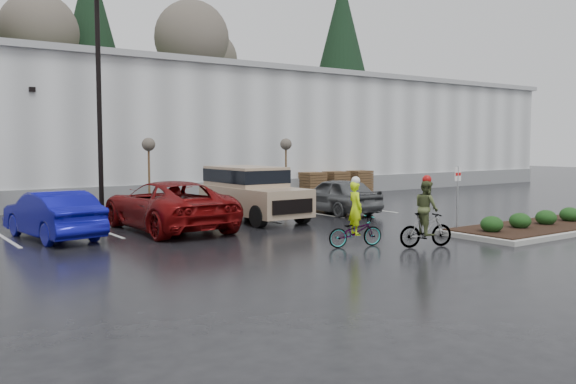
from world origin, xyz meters
TOP-DOWN VIEW (x-y plane):
  - ground at (0.00, 0.00)m, footprint 120.00×120.00m
  - warehouse at (0.00, 21.99)m, footprint 60.50×15.50m
  - wooded_ridge at (0.00, 45.00)m, footprint 80.00×25.00m
  - lamppost at (-4.00, 12.00)m, footprint 0.50×1.00m
  - sapling_mid at (-1.50, 13.00)m, footprint 0.60×0.60m
  - sapling_east at (6.00, 13.00)m, footprint 0.60×0.60m
  - pallet_stack_a at (8.50, 14.00)m, footprint 1.20×1.20m
  - pallet_stack_b at (10.20, 14.00)m, footprint 1.20×1.20m
  - pallet_stack_c at (12.00, 14.00)m, footprint 1.20×1.20m
  - curb_island at (7.00, -1.00)m, footprint 8.00×3.00m
  - mulch_bed at (7.00, -1.00)m, footprint 7.60×2.60m
  - shrub_a at (4.00, -1.00)m, footprint 0.70×0.70m
  - shrub_b at (5.50, -1.00)m, footprint 0.70×0.70m
  - shrub_c at (7.00, -1.00)m, footprint 0.70×0.70m
  - shrub_d at (8.50, -1.00)m, footprint 0.70×0.70m
  - fire_lane_sign at (3.80, 0.20)m, footprint 0.30×0.05m
  - car_blue at (-7.28, 6.78)m, footprint 2.12×4.70m
  - car_red at (-3.58, 6.48)m, footprint 2.82×6.07m
  - suv_tan at (0.16, 6.89)m, footprint 2.20×5.10m
  - car_grey at (4.28, 6.90)m, footprint 1.95×4.49m
  - cyclist_hivis at (-0.66, 0.19)m, footprint 1.75×0.96m
  - cyclist_olive at (0.94, -1.02)m, footprint 1.65×0.94m

SIDE VIEW (x-z plane):
  - ground at x=0.00m, z-range 0.00..0.00m
  - curb_island at x=7.00m, z-range 0.00..0.15m
  - mulch_bed at x=7.00m, z-range 0.15..0.19m
  - shrub_a at x=4.00m, z-range 0.15..0.67m
  - shrub_b at x=5.50m, z-range 0.15..0.67m
  - shrub_c at x=7.00m, z-range 0.15..0.67m
  - shrub_d at x=8.50m, z-range 0.15..0.67m
  - cyclist_hivis at x=-0.66m, z-range -0.37..1.65m
  - pallet_stack_a at x=8.50m, z-range 0.00..1.35m
  - pallet_stack_b at x=10.20m, z-range 0.00..1.35m
  - pallet_stack_c at x=12.00m, z-range 0.00..1.35m
  - car_blue at x=-7.28m, z-range 0.00..1.50m
  - car_grey at x=4.28m, z-range 0.00..1.51m
  - cyclist_olive at x=0.94m, z-range -0.26..1.80m
  - car_red at x=-3.58m, z-range 0.00..1.68m
  - suv_tan at x=0.16m, z-range 0.00..2.06m
  - fire_lane_sign at x=3.80m, z-range 0.31..2.51m
  - sapling_mid at x=-1.50m, z-range 1.13..4.33m
  - sapling_east at x=6.00m, z-range 1.13..4.33m
  - wooded_ridge at x=0.00m, z-range 0.00..6.00m
  - warehouse at x=0.00m, z-range 0.05..7.25m
  - lamppost at x=-4.00m, z-range 1.07..10.30m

